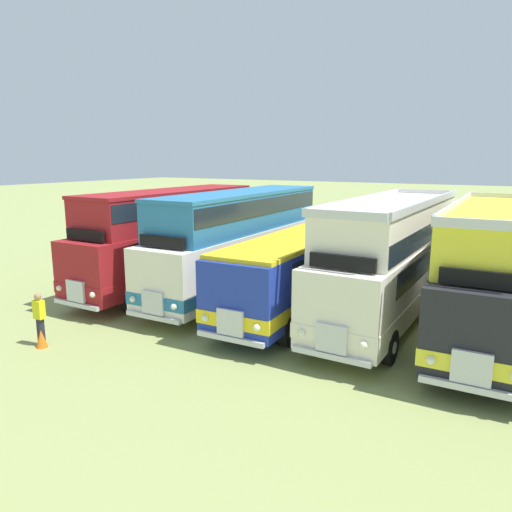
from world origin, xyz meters
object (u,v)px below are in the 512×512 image
(cone_near_end, at_px, (41,339))
(bus_second_in_row, at_px, (240,238))
(bus_third_in_row, at_px, (306,264))
(bus_fifth_in_row, at_px, (491,269))
(marshal_person, at_px, (40,319))
(bus_first_in_row, at_px, (171,234))
(bus_fourth_in_row, at_px, (393,256))

(cone_near_end, bearing_deg, bus_second_in_row, 76.23)
(bus_third_in_row, xyz_separation_m, bus_fifth_in_row, (6.63, -0.13, 0.60))
(cone_near_end, height_order, marshal_person, marshal_person)
(bus_second_in_row, bearing_deg, marshal_person, -104.91)
(bus_first_in_row, height_order, bus_third_in_row, bus_first_in_row)
(bus_third_in_row, bearing_deg, bus_second_in_row, 174.29)
(bus_first_in_row, xyz_separation_m, bus_third_in_row, (6.63, 0.38, -0.71))
(bus_first_in_row, distance_m, cone_near_end, 8.21)
(bus_first_in_row, relative_size, bus_fifth_in_row, 0.99)
(bus_third_in_row, distance_m, marshal_person, 9.86)
(bus_first_in_row, height_order, marshal_person, bus_first_in_row)
(bus_second_in_row, xyz_separation_m, bus_fifth_in_row, (9.95, -0.46, -0.12))
(bus_fourth_in_row, bearing_deg, cone_near_end, -135.70)
(bus_third_in_row, distance_m, cone_near_end, 9.93)
(bus_fourth_in_row, bearing_deg, bus_third_in_row, -174.56)
(bus_third_in_row, bearing_deg, bus_first_in_row, -176.73)
(bus_fifth_in_row, xyz_separation_m, cone_near_end, (-12.04, -8.07, -2.07))
(bus_fifth_in_row, bearing_deg, bus_third_in_row, 178.88)
(bus_fifth_in_row, relative_size, marshal_person, 6.28)
(bus_first_in_row, bearing_deg, bus_fifth_in_row, 1.08)
(bus_first_in_row, distance_m, bus_fourth_in_row, 9.98)
(bus_fourth_in_row, bearing_deg, bus_first_in_row, -176.01)
(bus_first_in_row, bearing_deg, cone_near_end, -81.11)
(bus_third_in_row, xyz_separation_m, marshal_person, (-5.56, -8.09, -0.87))
(bus_third_in_row, relative_size, marshal_person, 6.77)
(marshal_person, bearing_deg, bus_fourth_in_row, 43.43)
(bus_second_in_row, xyz_separation_m, bus_fourth_in_row, (6.64, -0.02, -0.11))
(bus_second_in_row, bearing_deg, cone_near_end, -103.77)
(cone_near_end, bearing_deg, bus_fifth_in_row, 33.83)
(bus_second_in_row, bearing_deg, bus_first_in_row, -167.90)
(bus_fifth_in_row, xyz_separation_m, marshal_person, (-12.19, -7.96, -1.47))
(bus_first_in_row, relative_size, cone_near_end, 18.90)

